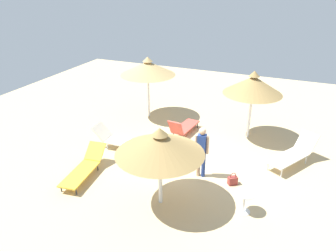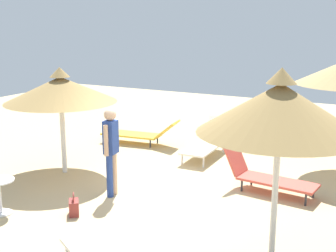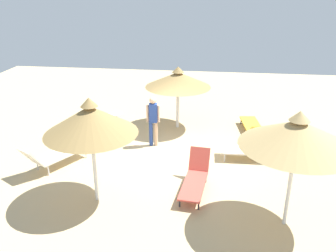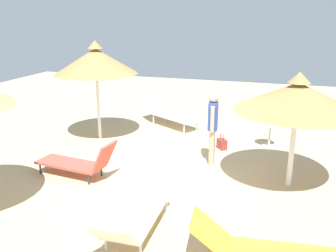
# 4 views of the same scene
# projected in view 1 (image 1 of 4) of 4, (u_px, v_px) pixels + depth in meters

# --- Properties ---
(ground) EXTENTS (24.00, 24.00, 0.10)m
(ground) POSITION_uv_depth(u_px,v_px,m) (190.00, 163.00, 11.64)
(ground) COLOR tan
(parasol_umbrella_edge) EXTENTS (2.28, 2.28, 2.80)m
(parasol_umbrella_edge) POSITION_uv_depth(u_px,v_px,m) (253.00, 85.00, 12.48)
(parasol_umbrella_edge) COLOR white
(parasol_umbrella_edge) RESTS_ON ground
(parasol_umbrella_back) EXTENTS (2.46, 2.46, 2.83)m
(parasol_umbrella_back) POSITION_uv_depth(u_px,v_px,m) (148.00, 68.00, 14.44)
(parasol_umbrella_back) COLOR white
(parasol_umbrella_back) RESTS_ON ground
(parasol_umbrella_center) EXTENTS (2.48, 2.48, 2.41)m
(parasol_umbrella_center) POSITION_uv_depth(u_px,v_px,m) (160.00, 144.00, 8.78)
(parasol_umbrella_center) COLOR white
(parasol_umbrella_center) RESTS_ON ground
(lounge_chair_far_left) EXTENTS (2.27, 0.88, 0.73)m
(lounge_chair_far_left) POSITION_uv_depth(u_px,v_px,m) (84.00, 167.00, 10.73)
(lounge_chair_far_left) COLOR gold
(lounge_chair_far_left) RESTS_ON ground
(lounge_chair_far_right) EXTENTS (1.93, 0.78, 0.91)m
(lounge_chair_far_right) POSITION_uv_depth(u_px,v_px,m) (183.00, 127.00, 13.46)
(lounge_chair_far_right) COLOR #CC4C3F
(lounge_chair_far_right) RESTS_ON ground
(lounge_chair_near_right) EXTENTS (0.72, 2.17, 0.84)m
(lounge_chair_near_right) POSITION_uv_depth(u_px,v_px,m) (120.00, 140.00, 12.41)
(lounge_chair_near_right) COLOR silver
(lounge_chair_near_right) RESTS_ON ground
(lounge_chair_near_left) EXTENTS (2.17, 1.63, 0.96)m
(lounge_chair_near_left) POSITION_uv_depth(u_px,v_px,m) (293.00, 153.00, 11.33)
(lounge_chair_near_left) COLOR silver
(lounge_chair_near_left) RESTS_ON ground
(person_standing_front) EXTENTS (0.25, 0.46, 1.76)m
(person_standing_front) POSITION_uv_depth(u_px,v_px,m) (202.00, 149.00, 10.42)
(person_standing_front) COLOR navy
(person_standing_front) RESTS_ON ground
(handbag) EXTENTS (0.32, 0.33, 0.43)m
(handbag) POSITION_uv_depth(u_px,v_px,m) (233.00, 180.00, 10.34)
(handbag) COLOR maroon
(handbag) RESTS_ON ground
(side_table_round) EXTENTS (0.55, 0.55, 0.64)m
(side_table_round) POSITION_uv_depth(u_px,v_px,m) (245.00, 199.00, 9.01)
(side_table_round) COLOR silver
(side_table_round) RESTS_ON ground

